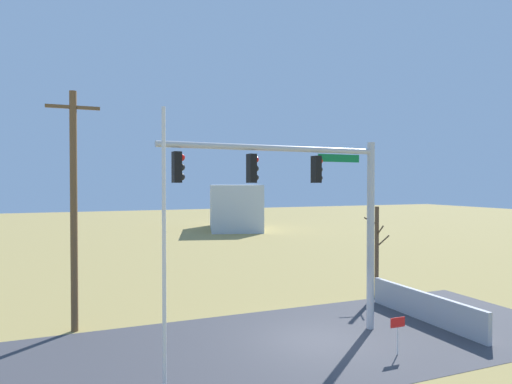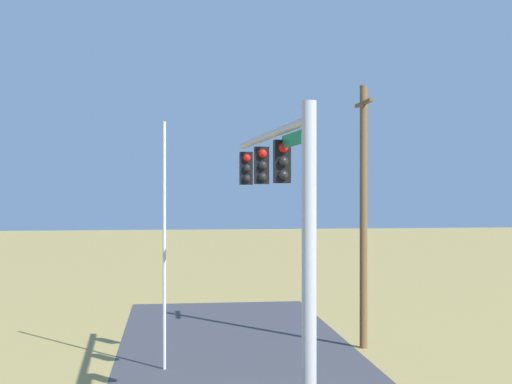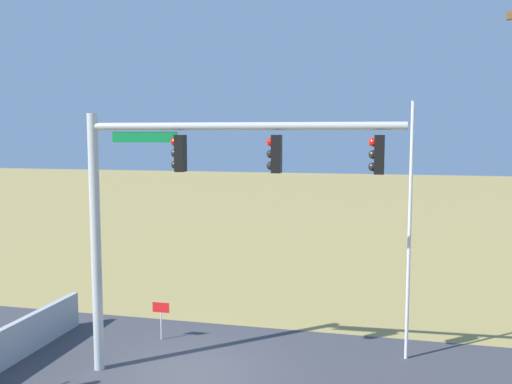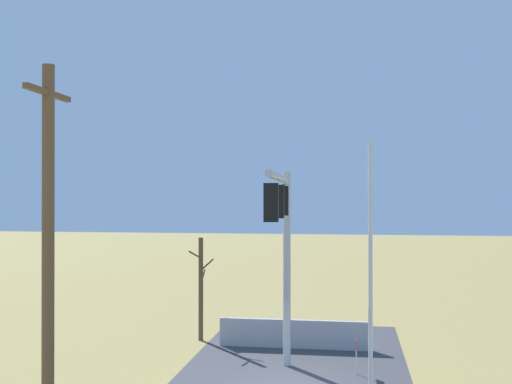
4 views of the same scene
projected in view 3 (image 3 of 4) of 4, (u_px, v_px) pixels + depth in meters
ground_plane at (192, 373)px, 15.36m from camera, size 160.00×160.00×0.00m
sidewalk_corner at (68, 366)px, 15.87m from camera, size 6.00×6.00×0.01m
retaining_fence at (18, 341)px, 16.22m from camera, size 0.20×6.15×1.16m
signal_mast at (181, 189)px, 14.67m from camera, size 8.30×0.71×7.10m
flagpole at (409, 233)px, 16.00m from camera, size 0.10×0.10×7.47m
open_sign at (161, 312)px, 17.78m from camera, size 0.56×0.04×1.22m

